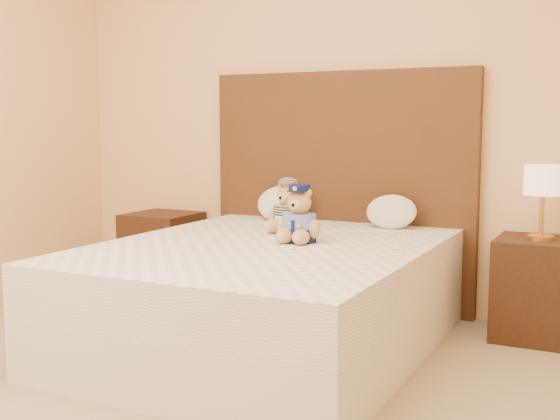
# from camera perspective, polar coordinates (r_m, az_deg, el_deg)

# --- Properties ---
(bed) EXTENTS (1.60, 2.00, 0.55)m
(bed) POSITION_cam_1_polar(r_m,az_deg,el_deg) (3.69, -1.07, -6.98)
(bed) COLOR white
(bed) RESTS_ON ground
(headboard) EXTENTS (1.75, 0.08, 1.50)m
(headboard) POSITION_cam_1_polar(r_m,az_deg,el_deg) (4.52, 4.89, 1.66)
(headboard) COLOR #4E2917
(headboard) RESTS_ON ground
(nightstand_left) EXTENTS (0.45, 0.45, 0.55)m
(nightstand_left) POSITION_cam_1_polar(r_m,az_deg,el_deg) (5.01, -9.51, -3.39)
(nightstand_left) COLOR #361C11
(nightstand_left) RESTS_ON ground
(nightstand_right) EXTENTS (0.45, 0.45, 0.55)m
(nightstand_right) POSITION_cam_1_polar(r_m,az_deg,el_deg) (4.09, 20.26, -6.04)
(nightstand_right) COLOR #361C11
(nightstand_right) RESTS_ON ground
(lamp) EXTENTS (0.20, 0.20, 0.40)m
(lamp) POSITION_cam_1_polar(r_m,az_deg,el_deg) (4.00, 20.60, 1.99)
(lamp) COLOR gold
(lamp) RESTS_ON nightstand_right
(teddy_police) EXTENTS (0.26, 0.25, 0.30)m
(teddy_police) POSITION_cam_1_polar(r_m,az_deg,el_deg) (3.67, 1.58, -0.30)
(teddy_police) COLOR #C0844A
(teddy_police) RESTS_ON bed
(teddy_prisoner) EXTENTS (0.29, 0.28, 0.29)m
(teddy_prisoner) POSITION_cam_1_polar(r_m,az_deg,el_deg) (4.01, 0.67, 0.25)
(teddy_prisoner) COLOR #C0844A
(teddy_prisoner) RESTS_ON bed
(pillow_left) EXTENTS (0.35, 0.23, 0.25)m
(pillow_left) POSITION_cam_1_polar(r_m,az_deg,el_deg) (4.50, 0.17, 0.68)
(pillow_left) COLOR white
(pillow_left) RESTS_ON bed
(pillow_right) EXTENTS (0.31, 0.20, 0.22)m
(pillow_right) POSITION_cam_1_polar(r_m,az_deg,el_deg) (4.23, 9.04, -0.01)
(pillow_right) COLOR white
(pillow_right) RESTS_ON bed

